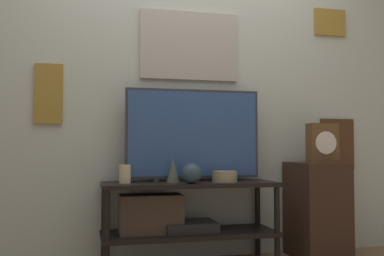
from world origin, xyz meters
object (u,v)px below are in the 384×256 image
object	(u,v)px
vase_wide_bowl	(225,176)
candle_jar	(125,174)
mantel_clock	(322,143)
vase_slim_bronze	(173,170)
vase_round_glass	(191,173)
television	(193,134)

from	to	relation	value
vase_wide_bowl	candle_jar	xyz separation A→B (m)	(-0.69, 0.05, 0.02)
candle_jar	mantel_clock	distance (m)	1.49
vase_slim_bronze	vase_wide_bowl	size ratio (longest dim) A/B	0.98
vase_round_glass	candle_jar	xyz separation A→B (m)	(-0.43, 0.13, -0.00)
television	vase_round_glass	xyz separation A→B (m)	(-0.07, -0.23, -0.27)
vase_wide_bowl	candle_jar	size ratio (longest dim) A/B	1.40
vase_round_glass	candle_jar	distance (m)	0.45
television	mantel_clock	xyz separation A→B (m)	(0.97, -0.12, -0.06)
television	mantel_clock	world-z (taller)	television
candle_jar	vase_round_glass	bearing A→B (deg)	-16.29
vase_slim_bronze	candle_jar	world-z (taller)	vase_slim_bronze
vase_slim_bronze	candle_jar	size ratio (longest dim) A/B	1.37
television	vase_round_glass	bearing A→B (deg)	-106.53
vase_slim_bronze	vase_wide_bowl	world-z (taller)	vase_slim_bronze
vase_wide_bowl	television	bearing A→B (deg)	142.40
television	candle_jar	bearing A→B (deg)	-168.50
mantel_clock	vase_round_glass	bearing A→B (deg)	-173.80
vase_slim_bronze	vase_round_glass	bearing A→B (deg)	-51.42
television	vase_slim_bronze	world-z (taller)	television
vase_slim_bronze	candle_jar	xyz separation A→B (m)	(-0.33, -0.00, -0.02)
television	vase_wide_bowl	bearing A→B (deg)	-37.60
vase_round_glass	vase_wide_bowl	world-z (taller)	vase_round_glass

